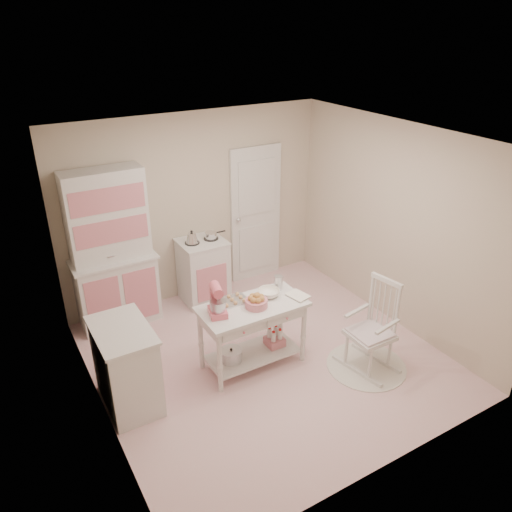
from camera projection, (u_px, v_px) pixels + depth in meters
The scene contains 14 objects.
room_shell at pixel (268, 231), 5.24m from camera, with size 3.84×3.84×2.62m.
door at pixel (256, 214), 7.40m from camera, with size 0.82×0.05×2.04m, color silver.
hutch at pixel (112, 251), 6.23m from camera, with size 1.06×0.50×2.08m, color silver.
stove at pixel (203, 271), 6.99m from camera, with size 0.62×0.57×0.92m, color silver.
base_cabinet at pixel (126, 367), 5.09m from camera, with size 0.54×0.84×0.92m, color silver.
lace_rug at pixel (366, 366), 5.82m from camera, with size 0.92×0.92×0.01m, color white.
rocking_chair at pixel (371, 327), 5.58m from camera, with size 0.48×0.72×1.10m, color silver.
work_table at pixel (253, 335), 5.69m from camera, with size 1.20×0.60×0.80m, color silver.
stand_mixer at pixel (217, 301), 5.27m from camera, with size 0.20×0.28×0.34m, color #E76175.
cookie_tray at pixel (233, 301), 5.59m from camera, with size 0.34×0.24×0.02m, color silver.
bread_basket at pixel (256, 303), 5.47m from camera, with size 0.25×0.25×0.09m, color #D47986.
mixing_bowl at pixel (269, 293), 5.68m from camera, with size 0.25×0.25×0.08m, color white.
metal_pitcher at pixel (278, 283), 5.80m from camera, with size 0.10×0.10×0.17m, color silver.
recipe_book at pixel (292, 298), 5.62m from camera, with size 0.18×0.25×0.02m, color white.
Camera 1 is at (-2.55, -4.10, 3.71)m, focal length 35.00 mm.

